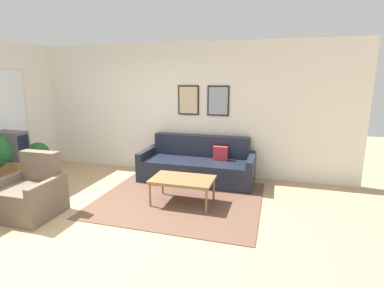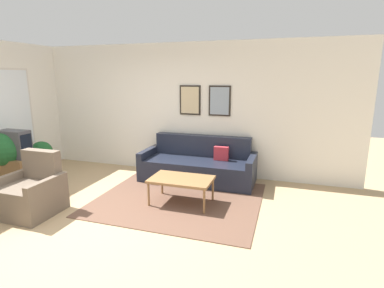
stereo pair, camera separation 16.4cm
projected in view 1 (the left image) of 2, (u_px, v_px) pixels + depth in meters
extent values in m
plane|color=tan|center=(96.00, 220.00, 4.31)|extent=(16.00, 16.00, 0.00)
cube|color=brown|center=(180.00, 199.00, 5.04)|extent=(2.68, 2.29, 0.01)
cube|color=white|center=(160.00, 109.00, 6.40)|extent=(8.00, 0.06, 2.70)
cube|color=black|center=(189.00, 100.00, 6.14)|extent=(0.44, 0.03, 0.60)
cube|color=#CCB78E|center=(188.00, 100.00, 6.12)|extent=(0.38, 0.01, 0.54)
cube|color=black|center=(218.00, 101.00, 5.97)|extent=(0.44, 0.03, 0.60)
cube|color=#8999A8|center=(218.00, 101.00, 5.95)|extent=(0.38, 0.01, 0.54)
cube|color=beige|center=(0.00, 110.00, 5.74)|extent=(0.02, 1.29, 1.60)
cube|color=white|center=(0.00, 110.00, 5.74)|extent=(0.02, 1.21, 1.52)
cube|color=#1E2333|center=(197.00, 170.00, 5.90)|extent=(1.98, 0.90, 0.44)
cube|color=#1E2333|center=(201.00, 145.00, 6.13)|extent=(1.98, 0.20, 0.42)
cube|color=#1E2333|center=(148.00, 163.00, 6.17)|extent=(0.12, 0.90, 0.58)
cube|color=#1E2333|center=(251.00, 171.00, 5.60)|extent=(0.12, 0.90, 0.58)
cube|color=#B22D38|center=(220.00, 154.00, 5.81)|extent=(0.28, 0.10, 0.28)
cube|color=olive|center=(183.00, 179.00, 4.79)|extent=(0.99, 0.61, 0.04)
cylinder|color=olive|center=(150.00, 195.00, 4.72)|extent=(0.04, 0.04, 0.39)
cylinder|color=olive|center=(206.00, 202.00, 4.47)|extent=(0.04, 0.04, 0.39)
cylinder|color=olive|center=(162.00, 184.00, 5.22)|extent=(0.04, 0.04, 0.39)
cylinder|color=olive|center=(214.00, 189.00, 4.97)|extent=(0.04, 0.04, 0.39)
cube|color=brown|center=(15.00, 174.00, 5.45)|extent=(0.66, 0.46, 0.57)
cube|color=#424247|center=(11.00, 145.00, 5.33)|extent=(0.57, 0.28, 0.51)
cube|color=black|center=(24.00, 146.00, 5.25)|extent=(0.01, 0.23, 0.40)
cube|color=#6B5B4C|center=(29.00, 201.00, 4.41)|extent=(0.62, 0.76, 0.46)
cube|color=#6B5B4C|center=(41.00, 166.00, 4.59)|extent=(0.62, 0.16, 0.46)
cube|color=#6B5B4C|center=(9.00, 195.00, 4.49)|extent=(0.09, 0.76, 0.58)
cube|color=#6B5B4C|center=(49.00, 200.00, 4.30)|extent=(0.09, 0.76, 0.58)
cylinder|color=beige|center=(9.00, 182.00, 5.47)|extent=(0.28, 0.28, 0.26)
cylinder|color=#51381E|center=(7.00, 171.00, 5.42)|extent=(0.04, 0.04, 0.20)
sphere|color=#1E5628|center=(4.00, 150.00, 5.33)|extent=(0.65, 0.65, 0.65)
cylinder|color=slate|center=(40.00, 172.00, 6.18)|extent=(0.27, 0.27, 0.18)
cylinder|color=#51381E|center=(39.00, 165.00, 6.15)|extent=(0.04, 0.04, 0.13)
sphere|color=#1E5628|center=(38.00, 153.00, 6.09)|extent=(0.44, 0.44, 0.44)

